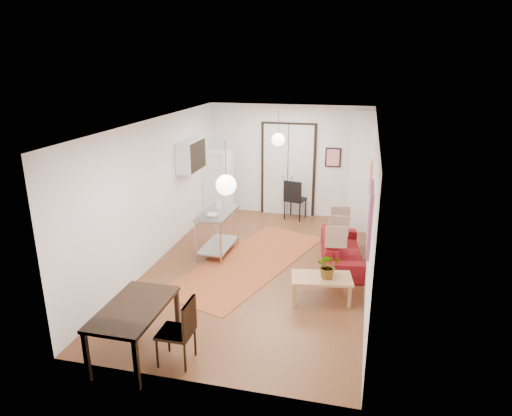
% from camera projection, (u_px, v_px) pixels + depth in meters
% --- Properties ---
extents(floor, '(7.00, 7.00, 0.00)m').
position_uv_depth(floor, '(258.00, 268.00, 9.14)').
color(floor, brown).
rests_on(floor, ground).
extents(ceiling, '(4.20, 7.00, 0.02)m').
position_uv_depth(ceiling, '(258.00, 122.00, 8.24)').
color(ceiling, white).
rests_on(ceiling, wall_back).
extents(wall_back, '(4.20, 0.02, 2.90)m').
position_uv_depth(wall_back, '(289.00, 161.00, 11.93)').
color(wall_back, white).
rests_on(wall_back, floor).
extents(wall_front, '(4.20, 0.02, 2.90)m').
position_uv_depth(wall_front, '(191.00, 282.00, 5.46)').
color(wall_front, white).
rests_on(wall_front, floor).
extents(wall_left, '(0.02, 7.00, 2.90)m').
position_uv_depth(wall_left, '(156.00, 192.00, 9.16)').
color(wall_left, white).
rests_on(wall_left, floor).
extents(wall_right, '(0.02, 7.00, 2.90)m').
position_uv_depth(wall_right, '(371.00, 207.00, 8.23)').
color(wall_right, white).
rests_on(wall_right, floor).
extents(double_doors, '(1.44, 0.06, 2.50)m').
position_uv_depth(double_doors, '(288.00, 171.00, 11.96)').
color(double_doors, white).
rests_on(double_doors, wall_back).
extents(stub_partition, '(0.50, 0.10, 2.90)m').
position_uv_depth(stub_partition, '(360.00, 173.00, 10.64)').
color(stub_partition, white).
rests_on(stub_partition, floor).
extents(wall_cabinet, '(0.35, 1.00, 0.70)m').
position_uv_depth(wall_cabinet, '(191.00, 155.00, 10.36)').
color(wall_cabinet, white).
rests_on(wall_cabinet, wall_left).
extents(painting_popart, '(0.05, 1.00, 1.00)m').
position_uv_depth(painting_popart, '(370.00, 218.00, 7.01)').
color(painting_popart, red).
rests_on(painting_popart, wall_right).
extents(painting_abstract, '(0.05, 0.50, 0.60)m').
position_uv_depth(painting_abstract, '(371.00, 177.00, 8.86)').
color(painting_abstract, beige).
rests_on(painting_abstract, wall_right).
extents(poster_back, '(0.40, 0.03, 0.50)m').
position_uv_depth(poster_back, '(333.00, 158.00, 11.60)').
color(poster_back, red).
rests_on(poster_back, wall_back).
extents(print_left, '(0.03, 0.44, 0.54)m').
position_uv_depth(print_left, '(193.00, 149.00, 10.84)').
color(print_left, olive).
rests_on(print_left, wall_left).
extents(pendant_back, '(0.30, 0.30, 0.80)m').
position_uv_depth(pendant_back, '(278.00, 140.00, 10.29)').
color(pendant_back, silver).
rests_on(pendant_back, ceiling).
extents(pendant_front, '(0.30, 0.30, 0.80)m').
position_uv_depth(pendant_front, '(226.00, 185.00, 6.59)').
color(pendant_front, silver).
rests_on(pendant_front, ceiling).
extents(kilim_rug, '(2.73, 4.36, 0.01)m').
position_uv_depth(kilim_rug, '(250.00, 262.00, 9.38)').
color(kilim_rug, '#AD5D2B').
rests_on(kilim_rug, floor).
extents(sofa, '(1.04, 2.07, 0.58)m').
position_uv_depth(sofa, '(342.00, 250.00, 9.27)').
color(sofa, maroon).
rests_on(sofa, floor).
extents(coffee_table, '(1.10, 0.73, 0.45)m').
position_uv_depth(coffee_table, '(322.00, 280.00, 7.78)').
color(coffee_table, '#A7854F').
rests_on(coffee_table, floor).
extents(potted_plant, '(0.41, 0.45, 0.44)m').
position_uv_depth(potted_plant, '(328.00, 266.00, 7.67)').
color(potted_plant, '#2D6530').
rests_on(potted_plant, coffee_table).
extents(kitchen_counter, '(0.65, 1.24, 0.93)m').
position_uv_depth(kitchen_counter, '(218.00, 227.00, 9.66)').
color(kitchen_counter, '#AEB1B3').
rests_on(kitchen_counter, floor).
extents(bowl, '(0.23, 0.23, 0.05)m').
position_uv_depth(bowl, '(213.00, 215.00, 9.27)').
color(bowl, silver).
rests_on(bowl, kitchen_counter).
extents(soap_bottle, '(0.09, 0.09, 0.19)m').
position_uv_depth(soap_bottle, '(219.00, 204.00, 9.77)').
color(soap_bottle, teal).
rests_on(soap_bottle, kitchen_counter).
extents(fridge, '(0.68, 0.68, 1.75)m').
position_uv_depth(fridge, '(218.00, 184.00, 11.93)').
color(fridge, white).
rests_on(fridge, floor).
extents(dining_table, '(0.80, 1.39, 0.77)m').
position_uv_depth(dining_table, '(134.00, 312.00, 6.24)').
color(dining_table, black).
rests_on(dining_table, floor).
extents(dining_chair_near, '(0.46, 0.65, 0.96)m').
position_uv_depth(dining_chair_near, '(178.00, 323.00, 6.24)').
color(dining_chair_near, '#3B2413').
rests_on(dining_chair_near, floor).
extents(dining_chair_far, '(0.46, 0.65, 0.96)m').
position_uv_depth(dining_chair_far, '(178.00, 323.00, 6.24)').
color(dining_chair_far, '#3B2413').
rests_on(dining_chair_far, floor).
extents(black_side_chair, '(0.58, 0.58, 1.05)m').
position_uv_depth(black_side_chair, '(296.00, 195.00, 11.90)').
color(black_side_chair, black).
rests_on(black_side_chair, floor).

